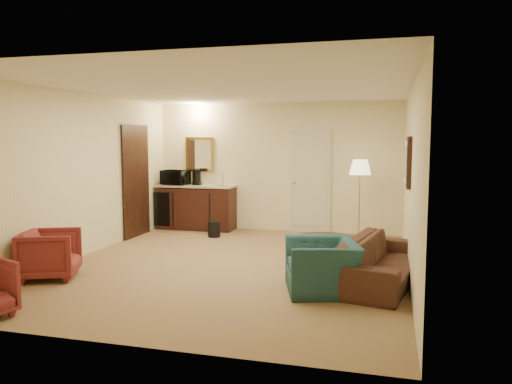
# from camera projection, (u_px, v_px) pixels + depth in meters

# --- Properties ---
(ground) EXTENTS (6.00, 6.00, 0.00)m
(ground) POSITION_uv_depth(u_px,v_px,m) (232.00, 265.00, 7.39)
(ground) COLOR #8D6948
(ground) RESTS_ON ground
(room_walls) EXTENTS (5.02, 6.01, 2.61)m
(room_walls) POSITION_uv_depth(u_px,v_px,m) (240.00, 148.00, 7.97)
(room_walls) COLOR beige
(room_walls) RESTS_ON ground
(wetbar_cabinet) EXTENTS (1.64, 0.58, 0.92)m
(wetbar_cabinet) POSITION_uv_depth(u_px,v_px,m) (196.00, 207.00, 10.38)
(wetbar_cabinet) COLOR #331210
(wetbar_cabinet) RESTS_ON ground
(sofa) EXTENTS (0.99, 2.11, 0.79)m
(sofa) POSITION_uv_depth(u_px,v_px,m) (382.00, 253.00, 6.45)
(sofa) COLOR black
(sofa) RESTS_ON ground
(teal_armchair) EXTENTS (0.87, 1.10, 0.84)m
(teal_armchair) POSITION_uv_depth(u_px,v_px,m) (322.00, 257.00, 6.10)
(teal_armchair) COLOR #1C3E46
(teal_armchair) RESTS_ON ground
(rose_chair_near) EXTENTS (0.88, 0.90, 0.72)m
(rose_chair_near) POSITION_uv_depth(u_px,v_px,m) (50.00, 252.00, 6.68)
(rose_chair_near) COLOR maroon
(rose_chair_near) RESTS_ON ground
(coffee_table) EXTENTS (0.79, 0.54, 0.45)m
(coffee_table) POSITION_uv_depth(u_px,v_px,m) (326.00, 250.00, 7.40)
(coffee_table) COLOR black
(coffee_table) RESTS_ON ground
(floor_lamp) EXTENTS (0.50, 0.50, 1.50)m
(floor_lamp) POSITION_uv_depth(u_px,v_px,m) (359.00, 200.00, 9.18)
(floor_lamp) COLOR gold
(floor_lamp) RESTS_ON ground
(waste_bin) EXTENTS (0.26, 0.26, 0.30)m
(waste_bin) POSITION_uv_depth(u_px,v_px,m) (214.00, 229.00, 9.55)
(waste_bin) COLOR black
(waste_bin) RESTS_ON ground
(microwave) EXTENTS (0.60, 0.41, 0.37)m
(microwave) POSITION_uv_depth(u_px,v_px,m) (175.00, 176.00, 10.39)
(microwave) COLOR black
(microwave) RESTS_ON wetbar_cabinet
(coffee_maker) EXTENTS (0.21, 0.21, 0.33)m
(coffee_maker) POSITION_uv_depth(u_px,v_px,m) (197.00, 177.00, 10.33)
(coffee_maker) COLOR black
(coffee_maker) RESTS_ON wetbar_cabinet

